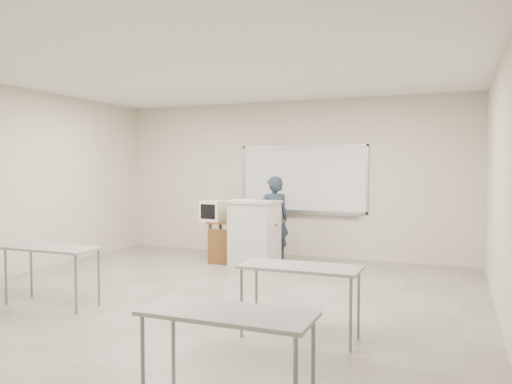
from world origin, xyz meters
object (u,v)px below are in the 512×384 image
at_px(crt_monitor, 215,211).
at_px(laptop, 255,218).
at_px(mouse, 276,221).
at_px(keyboard, 244,200).
at_px(instructor_desk, 243,235).
at_px(presenter, 274,219).
at_px(whiteboard, 303,180).
at_px(podium, 254,233).

distance_m(crt_monitor, laptop, 0.74).
bearing_deg(mouse, keyboard, -158.16).
bearing_deg(instructor_desk, mouse, 10.51).
height_order(crt_monitor, presenter, presenter).
distance_m(instructor_desk, keyboard, 0.69).
bearing_deg(mouse, whiteboard, 56.47).
distance_m(laptop, mouse, 0.44).
bearing_deg(laptop, crt_monitor, -167.06).
bearing_deg(crt_monitor, keyboard, -11.30).
bearing_deg(mouse, laptop, 145.35).
xyz_separation_m(crt_monitor, mouse, (1.10, 0.17, -0.16)).
bearing_deg(instructor_desk, crt_monitor, 175.99).
bearing_deg(crt_monitor, podium, 0.15).
height_order(crt_monitor, laptop, crt_monitor).
xyz_separation_m(whiteboard, crt_monitor, (-1.31, -1.13, -0.55)).
distance_m(instructor_desk, presenter, 0.64).
height_order(whiteboard, crt_monitor, whiteboard).
height_order(keyboard, presenter, presenter).
height_order(podium, crt_monitor, podium).
xyz_separation_m(podium, presenter, (0.17, 0.51, 0.20)).
relative_size(instructor_desk, crt_monitor, 2.83).
xyz_separation_m(whiteboard, presenter, (-0.33, -0.73, -0.70)).
bearing_deg(presenter, instructor_desk, 4.51).
distance_m(crt_monitor, mouse, 1.13).
bearing_deg(crt_monitor, whiteboard, 48.82).
bearing_deg(keyboard, instructor_desk, 98.23).
bearing_deg(whiteboard, keyboard, -115.44).
bearing_deg(whiteboard, crt_monitor, -139.15).
relative_size(instructor_desk, podium, 1.12).
distance_m(keyboard, presenter, 0.81).
bearing_deg(mouse, presenter, 95.77).
distance_m(podium, mouse, 0.45).
xyz_separation_m(whiteboard, laptop, (-0.64, -0.86, -0.67)).
xyz_separation_m(whiteboard, podium, (-0.50, -1.25, -0.91)).
distance_m(mouse, keyboard, 0.71).
xyz_separation_m(whiteboard, keyboard, (-0.65, -1.37, -0.32)).
bearing_deg(laptop, whiteboard, 43.49).
xyz_separation_m(crt_monitor, keyboard, (0.66, -0.23, 0.22)).
bearing_deg(podium, instructor_desk, 161.41).
xyz_separation_m(podium, laptop, (-0.14, 0.39, 0.23)).
bearing_deg(whiteboard, instructor_desk, -124.26).
distance_m(podium, laptop, 0.48).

